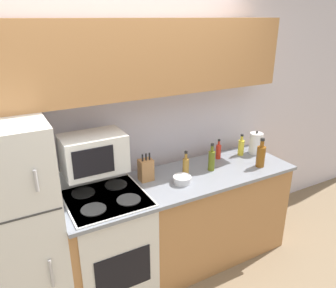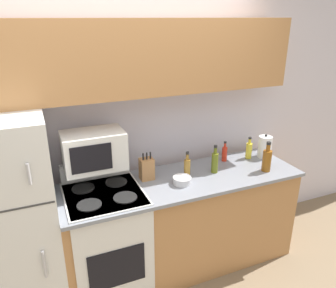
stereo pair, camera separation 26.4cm
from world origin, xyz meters
name	(u,v)px [view 1 (the left image)]	position (x,y,z in m)	size (l,w,h in m)	color
wall_back	(121,132)	(0.00, 0.75, 1.27)	(8.00, 0.05, 2.55)	silver
lower_cabinets	(181,222)	(0.37, 0.31, 0.47)	(2.12, 0.66, 0.93)	#B27A47
refrigerator	(3,234)	(-1.06, 0.36, 0.82)	(0.75, 0.74, 1.64)	silver
upper_cabinets	(125,59)	(0.00, 0.55, 1.94)	(2.87, 0.33, 0.59)	#B27A47
stove	(109,244)	(-0.32, 0.30, 0.48)	(0.61, 0.64, 1.10)	silver
microwave	(94,153)	(-0.35, 0.44, 1.25)	(0.48, 0.32, 0.30)	silver
knife_block	(146,170)	(0.08, 0.41, 1.02)	(0.12, 0.10, 0.25)	#B27A47
bowl	(182,179)	(0.32, 0.21, 0.96)	(0.16, 0.16, 0.06)	silver
bottle_whiskey	(261,155)	(1.13, 0.14, 1.04)	(0.08, 0.08, 0.28)	brown
bottle_olive_oil	(212,160)	(0.69, 0.30, 1.03)	(0.06, 0.06, 0.26)	#5B6619
bottle_cooking_spray	(241,147)	(1.16, 0.44, 1.01)	(0.06, 0.06, 0.22)	gold
bottle_hot_sauce	(218,151)	(0.90, 0.48, 1.01)	(0.05, 0.05, 0.20)	red
bottle_vinegar	(186,167)	(0.41, 0.30, 1.02)	(0.06, 0.06, 0.24)	olive
kettle	(256,143)	(1.32, 0.41, 1.04)	(0.13, 0.13, 0.24)	white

